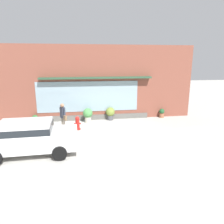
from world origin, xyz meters
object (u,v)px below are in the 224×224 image
object	(u,v)px
parked_car_white	(29,136)
potted_plant_low_front	(110,113)
potted_plant_window_left	(162,113)
fire_hydrant	(77,123)
potted_plant_near_hydrant	(88,114)
potted_plant_by_entrance	(35,119)
pedestrian_with_handbag	(63,115)

from	to	relation	value
parked_car_white	potted_plant_low_front	xyz separation A→B (m)	(4.40, 4.94, -0.34)
potted_plant_window_left	potted_plant_low_front	bearing A→B (deg)	-178.98
fire_hydrant	potted_plant_near_hydrant	size ratio (longest dim) A/B	0.85
potted_plant_by_entrance	potted_plant_near_hydrant	size ratio (longest dim) A/B	0.56
fire_hydrant	potted_plant_by_entrance	size ratio (longest dim) A/B	1.52
fire_hydrant	potted_plant_window_left	size ratio (longest dim) A/B	1.25
potted_plant_low_front	fire_hydrant	bearing A→B (deg)	-141.69
potted_plant_by_entrance	potted_plant_window_left	size ratio (longest dim) A/B	0.82
potted_plant_low_front	potted_plant_near_hydrant	xyz separation A→B (m)	(-1.60, -0.37, 0.04)
pedestrian_with_handbag	parked_car_white	bearing A→B (deg)	-57.88
pedestrian_with_handbag	potted_plant_low_front	size ratio (longest dim) A/B	1.86
parked_car_white	potted_plant_by_entrance	world-z (taller)	parked_car_white
parked_car_white	potted_plant_by_entrance	distance (m)	5.09
potted_plant_low_front	potted_plant_near_hydrant	bearing A→B (deg)	-166.94
parked_car_white	potted_plant_near_hydrant	xyz separation A→B (m)	(2.79, 4.57, -0.30)
fire_hydrant	potted_plant_window_left	distance (m)	6.45
pedestrian_with_handbag	potted_plant_low_front	world-z (taller)	pedestrian_with_handbag
potted_plant_low_front	pedestrian_with_handbag	bearing A→B (deg)	-146.84
potted_plant_by_entrance	parked_car_white	bearing A→B (deg)	-81.20
potted_plant_low_front	potted_plant_by_entrance	xyz separation A→B (m)	(-5.17, 0.05, -0.25)
pedestrian_with_handbag	parked_car_white	distance (m)	3.18
pedestrian_with_handbag	potted_plant_by_entrance	xyz separation A→B (m)	(-2.05, 2.09, -0.72)
fire_hydrant	potted_plant_near_hydrant	world-z (taller)	potted_plant_near_hydrant
fire_hydrant	parked_car_white	bearing A→B (deg)	-123.88
pedestrian_with_handbag	potted_plant_window_left	distance (m)	7.34
potted_plant_low_front	potted_plant_window_left	distance (m)	3.89
pedestrian_with_handbag	potted_plant_near_hydrant	xyz separation A→B (m)	(1.51, 1.67, -0.44)
parked_car_white	potted_plant_low_front	size ratio (longest dim) A/B	4.56
fire_hydrant	pedestrian_with_handbag	size ratio (longest dim) A/B	0.49
potted_plant_low_front	potted_plant_window_left	bearing A→B (deg)	1.02
parked_car_white	fire_hydrant	bearing A→B (deg)	54.31
parked_car_white	potted_plant_window_left	bearing A→B (deg)	29.39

